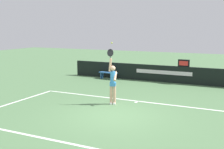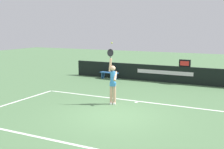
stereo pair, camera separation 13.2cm
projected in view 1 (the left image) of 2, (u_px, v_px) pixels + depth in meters
The scene contains 7 objects.
ground_plane at pixel (116, 115), 11.27m from camera, with size 60.00×60.00×0.00m, color #4C7148.
court_lines at pixel (112, 118), 11.00m from camera, with size 10.32×5.70×0.00m.
back_wall at pixel (167, 74), 18.07m from camera, with size 13.34×0.18×1.06m.
speed_display at pixel (184, 63), 17.51m from camera, with size 0.69×0.16×0.44m.
tennis_player at pixel (113, 81), 12.80m from camera, with size 0.51×0.50×2.51m.
tennis_ball at pixel (112, 43), 12.65m from camera, with size 0.07×0.07×0.07m.
courtside_bench_near at pixel (108, 74), 19.24m from camera, with size 1.30×0.44×0.46m.
Camera 1 is at (4.57, -9.85, 3.42)m, focal length 45.75 mm.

